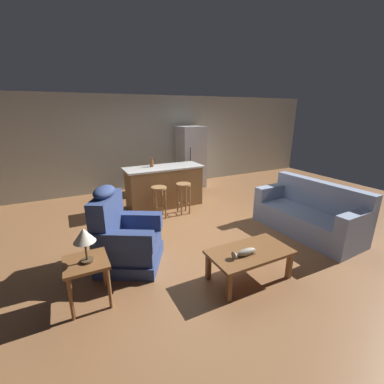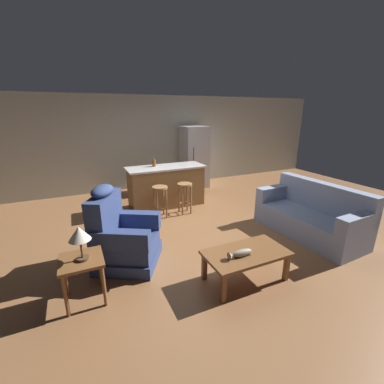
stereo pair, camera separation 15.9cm
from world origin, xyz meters
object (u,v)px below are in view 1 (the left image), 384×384
object	(u,v)px
couch	(309,215)
kitchen_island	(164,186)
fish_figurine	(244,253)
recliner_near_lamp	(124,238)
bar_stool_right	(183,193)
coffee_table	(250,255)
table_lamp	(84,237)
refrigerator	(191,157)
end_table	(87,269)
bar_stool_left	(159,196)
bottle_tall_green	(152,163)

from	to	relation	value
couch	kitchen_island	size ratio (longest dim) A/B	1.08
fish_figurine	recliner_near_lamp	size ratio (longest dim) A/B	0.28
fish_figurine	bar_stool_right	bearing A→B (deg)	82.20
coffee_table	recliner_near_lamp	world-z (taller)	recliner_near_lamp
table_lamp	refrigerator	xyz separation A→B (m)	(3.26, 3.89, 0.01)
kitchen_island	bar_stool_right	bearing A→B (deg)	-72.01
recliner_near_lamp	table_lamp	size ratio (longest dim) A/B	2.93
bar_stool_right	refrigerator	distance (m)	2.18
fish_figurine	end_table	distance (m)	1.90
coffee_table	bar_stool_left	bearing A→B (deg)	97.88
table_lamp	refrigerator	world-z (taller)	refrigerator
bottle_tall_green	table_lamp	bearing A→B (deg)	-121.30
table_lamp	bar_stool_left	bearing A→B (deg)	52.24
fish_figurine	table_lamp	bearing A→B (deg)	163.95
kitchen_island	recliner_near_lamp	bearing A→B (deg)	-124.60
fish_figurine	end_table	xyz separation A→B (m)	(-1.83, 0.54, -0.00)
refrigerator	couch	bearing A→B (deg)	-81.19
recliner_near_lamp	coffee_table	bearing A→B (deg)	-8.95
table_lamp	bar_stool_right	size ratio (longest dim) A/B	0.60
recliner_near_lamp	kitchen_island	world-z (taller)	recliner_near_lamp
bar_stool_right	refrigerator	xyz separation A→B (m)	(1.11, 1.83, 0.41)
end_table	table_lamp	distance (m)	0.41
end_table	refrigerator	xyz separation A→B (m)	(3.28, 3.87, 0.42)
end_table	bottle_tall_green	distance (m)	3.34
coffee_table	kitchen_island	bearing A→B (deg)	89.83
table_lamp	bar_stool_left	size ratio (longest dim) A/B	0.60
recliner_near_lamp	bar_stool_right	bearing A→B (deg)	70.60
end_table	refrigerator	distance (m)	5.09
end_table	bar_stool_left	xyz separation A→B (m)	(1.62, 2.04, 0.01)
couch	table_lamp	size ratio (longest dim) A/B	4.73
table_lamp	kitchen_island	distance (m)	3.35
couch	end_table	world-z (taller)	couch
coffee_table	bottle_tall_green	bearing A→B (deg)	94.00
coffee_table	fish_figurine	world-z (taller)	fish_figurine
bar_stool_right	couch	bearing A→B (deg)	-48.39
couch	recliner_near_lamp	xyz separation A→B (m)	(-3.30, 0.48, 0.08)
bar_stool_left	kitchen_island	bearing A→B (deg)	60.37
coffee_table	fish_figurine	size ratio (longest dim) A/B	3.24
fish_figurine	kitchen_island	xyz separation A→B (m)	(0.15, 3.21, 0.02)
end_table	table_lamp	world-z (taller)	table_lamp
table_lamp	bar_stool_right	world-z (taller)	table_lamp
end_table	table_lamp	bearing A→B (deg)	-45.23
recliner_near_lamp	refrigerator	bearing A→B (deg)	79.40
kitchen_island	refrigerator	xyz separation A→B (m)	(1.31, 1.20, 0.40)
couch	bar_stool_right	xyz separation A→B (m)	(-1.68, 1.90, 0.13)
recliner_near_lamp	bottle_tall_green	world-z (taller)	recliner_near_lamp
kitchen_island	refrigerator	bearing A→B (deg)	42.48
recliner_near_lamp	fish_figurine	bearing A→B (deg)	-13.32
coffee_table	table_lamp	distance (m)	2.06
couch	bottle_tall_green	xyz separation A→B (m)	(-2.13, 2.66, 0.69)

